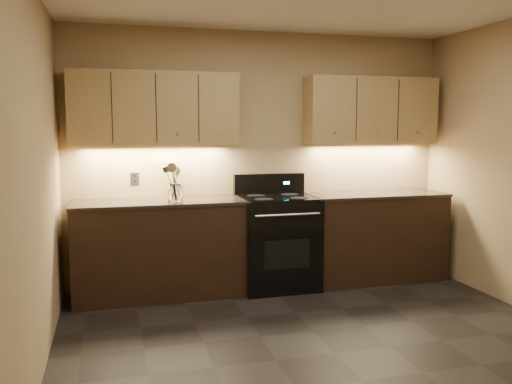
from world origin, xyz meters
TOP-DOWN VIEW (x-y plane):
  - floor at (0.00, 0.00)m, footprint 4.00×4.00m
  - wall_back at (0.00, 2.00)m, footprint 4.00×0.04m
  - wall_left at (-2.00, 0.00)m, footprint 0.04×4.00m
  - counter_left at (-1.10, 1.70)m, footprint 1.62×0.62m
  - counter_right at (1.18, 1.70)m, footprint 1.46×0.62m
  - stove at (0.08, 1.68)m, footprint 0.76×0.68m
  - upper_cab_left at (-1.10, 1.85)m, footprint 1.60×0.30m
  - upper_cab_right at (1.18, 1.85)m, footprint 1.44×0.30m
  - outlet_plate at (-1.30, 1.99)m, footprint 0.08×0.01m
  - utensil_crock at (-0.95, 1.59)m, footprint 0.17×0.17m
  - cutting_board at (-0.99, 1.97)m, footprint 0.29×0.13m
  - wooden_spoon at (-0.97, 1.59)m, footprint 0.12×0.10m
  - black_turner at (-0.95, 1.58)m, footprint 0.12×0.16m
  - steel_spatula at (-0.92, 1.61)m, footprint 0.21×0.13m
  - steel_skimmer at (-0.91, 1.58)m, footprint 0.17×0.11m

SIDE VIEW (x-z plane):
  - floor at x=0.00m, z-range 0.00..0.00m
  - counter_left at x=-1.10m, z-range 0.00..0.93m
  - counter_right at x=1.18m, z-range 0.00..0.93m
  - stove at x=0.08m, z-range -0.09..1.05m
  - utensil_crock at x=-0.95m, z-range 0.92..1.10m
  - wooden_spoon at x=-0.97m, z-range 0.94..1.26m
  - cutting_board at x=-0.99m, z-range 0.93..1.29m
  - steel_skimmer at x=-0.91m, z-range 0.94..1.29m
  - black_turner at x=-0.95m, z-range 0.94..1.30m
  - outlet_plate at x=-1.30m, z-range 1.06..1.18m
  - steel_spatula at x=-0.92m, z-range 0.94..1.30m
  - wall_back at x=0.00m, z-range 0.00..2.60m
  - wall_left at x=-2.00m, z-range 0.00..2.60m
  - upper_cab_left at x=-1.10m, z-range 1.45..2.15m
  - upper_cab_right at x=1.18m, z-range 1.45..2.15m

